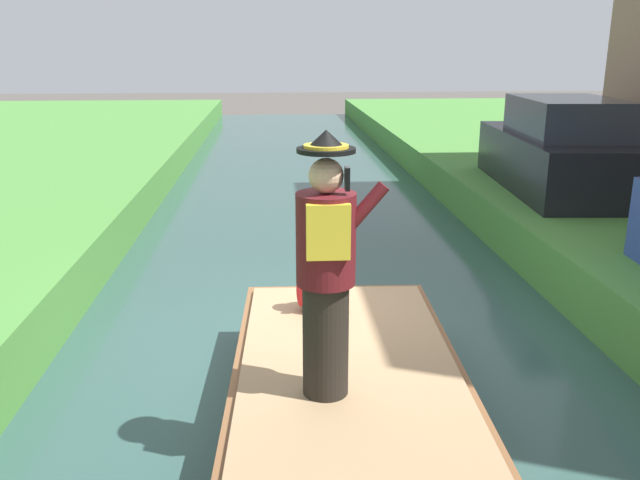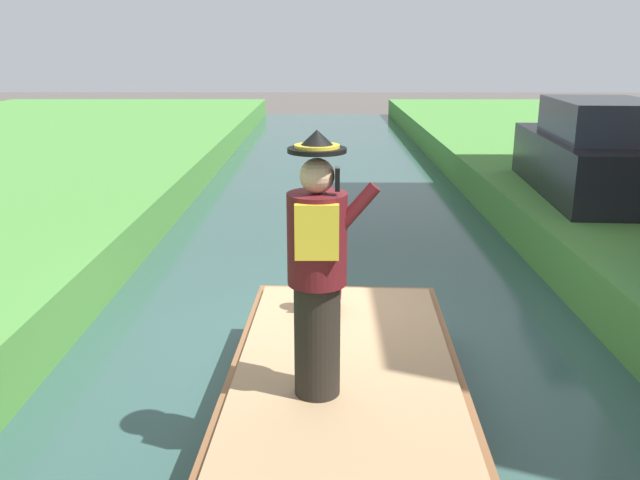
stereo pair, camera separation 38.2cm
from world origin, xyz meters
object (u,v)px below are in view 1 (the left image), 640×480
parrot_plush (316,285)px  parked_car_dark (560,151)px  boat (351,416)px  person_pirate (326,268)px

parrot_plush → parked_car_dark: 6.54m
boat → person_pirate: bearing=-137.8°
person_pirate → parked_car_dark: size_ratio=0.45×
parrot_plush → parked_car_dark: (4.36, 4.86, 0.44)m
boat → person_pirate: (-0.20, -0.18, 1.23)m
parrot_plush → parked_car_dark: bearing=48.1°
boat → parrot_plush: (-0.17, 1.33, 0.55)m
boat → parked_car_dark: parked_car_dark is taller
person_pirate → parrot_plush: person_pirate is taller
person_pirate → parrot_plush: 1.66m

